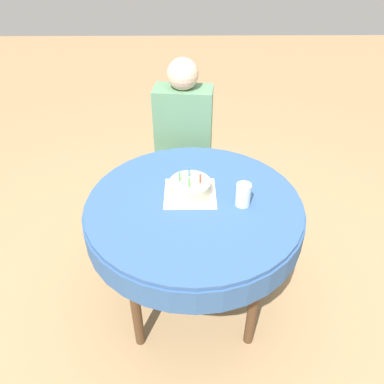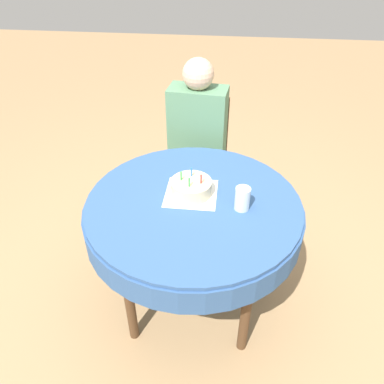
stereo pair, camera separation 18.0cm
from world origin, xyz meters
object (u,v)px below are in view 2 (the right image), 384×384
(person, at_px, (197,135))
(drinking_glass, at_px, (242,199))
(chair, at_px, (199,158))
(birthday_cake, at_px, (191,187))

(person, bearing_deg, drinking_glass, -63.28)
(chair, height_order, person, person)
(drinking_glass, bearing_deg, person, 111.09)
(chair, relative_size, drinking_glass, 7.69)
(birthday_cake, height_order, drinking_glass, birthday_cake)
(chair, distance_m, birthday_cake, 0.80)
(person, xyz_separation_m, drinking_glass, (0.29, -0.75, 0.08))
(drinking_glass, bearing_deg, chair, 108.48)
(person, distance_m, birthday_cake, 0.66)
(chair, distance_m, drinking_glass, 0.94)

